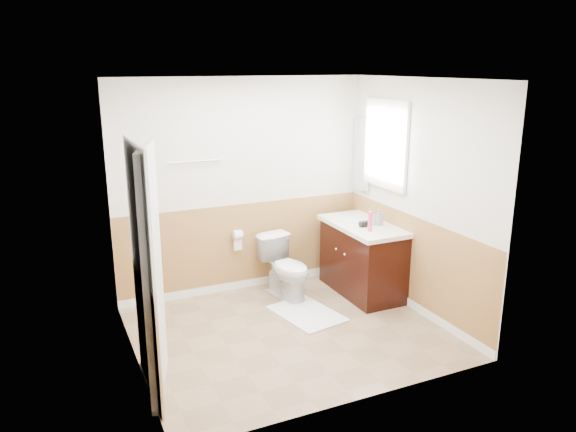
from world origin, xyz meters
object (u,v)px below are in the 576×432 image
vanity_cabinet (362,260)px  lotion_bottle (370,221)px  bath_mat (307,314)px  toilet (286,268)px  soap_dispenser (378,217)px

vanity_cabinet → lotion_bottle: size_ratio=5.00×
bath_mat → lotion_bottle: bearing=0.2°
bath_mat → vanity_cabinet: (0.87, 0.28, 0.39)m
toilet → lotion_bottle: 1.11m
vanity_cabinet → soap_dispenser: size_ratio=6.00×
soap_dispenser → bath_mat: bearing=-170.3°
vanity_cabinet → toilet: bearing=163.8°
bath_mat → lotion_bottle: (0.77, 0.00, 0.95)m
lotion_bottle → vanity_cabinet: bearing=70.4°
toilet → soap_dispenser: bearing=-31.0°
bath_mat → soap_dispenser: 1.37m
lotion_bottle → soap_dispenser: lotion_bottle is taller
lotion_bottle → toilet: bearing=145.2°
soap_dispenser → lotion_bottle: bearing=-142.8°
bath_mat → toilet: bearing=90.0°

